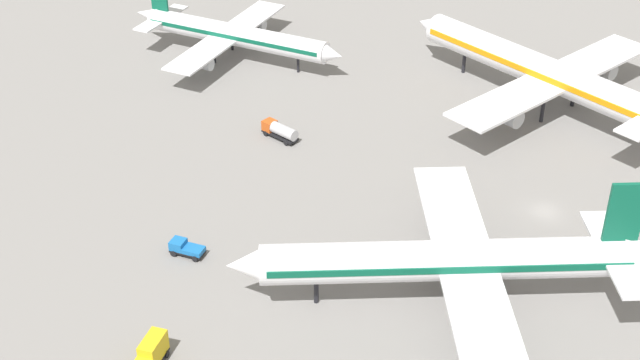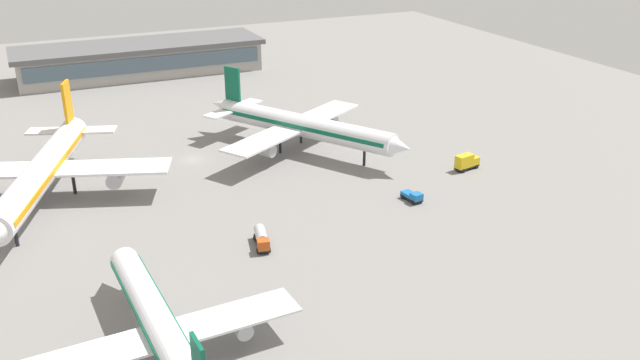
{
  "view_description": "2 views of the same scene",
  "coord_description": "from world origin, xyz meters",
  "px_view_note": "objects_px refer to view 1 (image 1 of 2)",
  "views": [
    {
      "loc": [
        -103.49,
        -22.07,
        70.35
      ],
      "look_at": [
        -11.09,
        29.13,
        2.33
      ],
      "focal_mm": 50.43,
      "sensor_mm": 36.0,
      "label": 1
    },
    {
      "loc": [
        31.56,
        134.83,
        53.15
      ],
      "look_at": [
        -17.15,
        28.06,
        3.13
      ],
      "focal_mm": 38.55,
      "sensor_mm": 36.0,
      "label": 2
    }
  ],
  "objects_px": {
    "fuel_truck": "(280,131)",
    "airplane_taxiing": "(453,260)",
    "pushback_tractor": "(185,248)",
    "airplane_at_gate": "(546,73)",
    "catering_truck": "(151,354)",
    "airplane_distant": "(234,35)"
  },
  "relations": [
    {
      "from": "airplane_taxiing",
      "to": "airplane_distant",
      "type": "xyz_separation_m",
      "value": [
        43.98,
        59.93,
        -1.08
      ]
    },
    {
      "from": "airplane_at_gate",
      "to": "airplane_taxiing",
      "type": "xyz_separation_m",
      "value": [
        -52.96,
        -5.14,
        -0.41
      ]
    },
    {
      "from": "pushback_tractor",
      "to": "airplane_taxiing",
      "type": "bearing_deg",
      "value": -173.87
    },
    {
      "from": "airplane_distant",
      "to": "fuel_truck",
      "type": "xyz_separation_m",
      "value": [
        -20.96,
        -22.34,
        -3.33
      ]
    },
    {
      "from": "pushback_tractor",
      "to": "catering_truck",
      "type": "relative_size",
      "value": 0.79
    },
    {
      "from": "airplane_distant",
      "to": "catering_truck",
      "type": "bearing_deg",
      "value": -66.3
    },
    {
      "from": "fuel_truck",
      "to": "airplane_at_gate",
      "type": "bearing_deg",
      "value": -124.58
    },
    {
      "from": "airplane_taxiing",
      "to": "pushback_tractor",
      "type": "height_order",
      "value": "airplane_taxiing"
    },
    {
      "from": "fuel_truck",
      "to": "airplane_taxiing",
      "type": "bearing_deg",
      "value": 161.25
    },
    {
      "from": "pushback_tractor",
      "to": "fuel_truck",
      "type": "bearing_deg",
      "value": -89.26
    },
    {
      "from": "fuel_truck",
      "to": "pushback_tractor",
      "type": "distance_m",
      "value": 31.59
    },
    {
      "from": "airplane_at_gate",
      "to": "catering_truck",
      "type": "distance_m",
      "value": 81.65
    },
    {
      "from": "airplane_taxiing",
      "to": "catering_truck",
      "type": "bearing_deg",
      "value": 16.12
    },
    {
      "from": "airplane_at_gate",
      "to": "catering_truck",
      "type": "relative_size",
      "value": 9.24
    },
    {
      "from": "airplane_at_gate",
      "to": "airplane_taxiing",
      "type": "distance_m",
      "value": 53.21
    },
    {
      "from": "airplane_at_gate",
      "to": "pushback_tractor",
      "type": "distance_m",
      "value": 67.36
    },
    {
      "from": "airplane_taxiing",
      "to": "airplane_distant",
      "type": "bearing_deg",
      "value": -67.55
    },
    {
      "from": "fuel_truck",
      "to": "pushback_tractor",
      "type": "height_order",
      "value": "fuel_truck"
    },
    {
      "from": "airplane_distant",
      "to": "catering_truck",
      "type": "xyz_separation_m",
      "value": [
        -70.29,
        -35.74,
        -3.03
      ]
    },
    {
      "from": "catering_truck",
      "to": "fuel_truck",
      "type": "bearing_deg",
      "value": -176.36
    },
    {
      "from": "airplane_at_gate",
      "to": "pushback_tractor",
      "type": "height_order",
      "value": "airplane_at_gate"
    },
    {
      "from": "airplane_distant",
      "to": "fuel_truck",
      "type": "distance_m",
      "value": 30.81
    }
  ]
}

